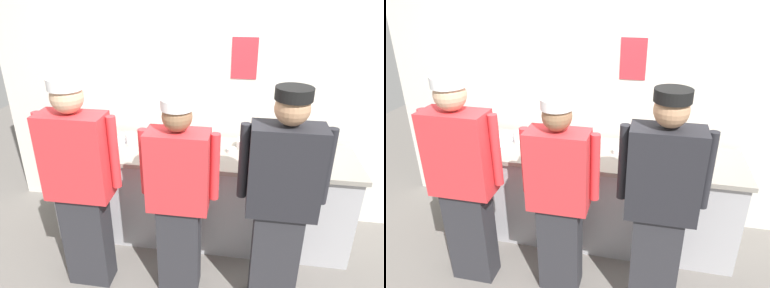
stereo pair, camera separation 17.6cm
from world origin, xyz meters
The scene contains 15 objects.
ground_plane centered at (0.00, 0.00, 0.00)m, with size 9.00×9.00×0.00m, color slate.
wall_back centered at (0.00, 0.85, 1.44)m, with size 4.33×0.11×2.88m.
prep_counter centered at (0.00, 0.37, 0.46)m, with size 2.76×0.70×0.91m.
chef_near_left centered at (-0.82, -0.37, 0.94)m, with size 0.63×0.24×1.75m.
chef_center centered at (-0.08, -0.32, 0.87)m, with size 0.59×0.24×1.62m.
chef_far_right centered at (0.66, -0.35, 0.93)m, with size 0.62×0.24×1.74m.
plate_stack_front centered at (0.41, 0.51, 0.95)m, with size 0.19×0.19×0.08m.
plate_stack_rear centered at (0.80, 0.42, 0.96)m, with size 0.20×0.20×0.10m.
mixing_bowl_steel centered at (-0.14, 0.39, 0.97)m, with size 0.35×0.35×0.11m, color #B7BABF.
sheet_tray centered at (-0.99, 0.39, 0.92)m, with size 0.49×0.36×0.02m, color #B7BABF.
squeeze_bottle_primary centered at (0.65, 0.48, 1.00)m, with size 0.06×0.06×0.19m.
squeeze_bottle_secondary centered at (0.80, 0.19, 1.01)m, with size 0.06×0.06×0.20m.
ramekin_green_sauce centered at (0.62, 0.25, 0.94)m, with size 0.09×0.09×0.05m.
ramekin_red_sauce centered at (0.28, 0.40, 0.93)m, with size 0.09×0.09×0.04m.
deli_cup centered at (-0.69, 0.44, 0.97)m, with size 0.09×0.09×0.11m, color white.
Camera 2 is at (0.54, -2.46, 2.31)m, focal length 32.81 mm.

